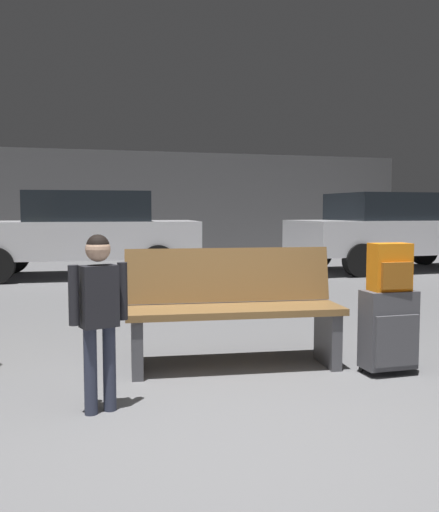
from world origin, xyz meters
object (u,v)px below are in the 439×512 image
(child, at_px, (99,304))
(suitcase, at_px, (389,330))
(parked_car_side, at_px, (394,229))
(bench, at_px, (233,308))
(backpack_bright, at_px, (390,268))
(parked_car_far, at_px, (83,231))

(child, bearing_deg, suitcase, 6.23)
(child, xyz_separation_m, parked_car_side, (6.09, 6.38, 0.17))
(bench, distance_m, child, 1.27)
(backpack_bright, bearing_deg, child, -173.78)
(child, distance_m, parked_car_side, 8.82)
(suitcase, bearing_deg, backpack_bright, -119.92)
(bench, relative_size, parked_car_side, 0.40)
(parked_car_far, bearing_deg, bench, -82.01)
(bench, relative_size, child, 1.58)
(backpack_bright, bearing_deg, suitcase, 60.08)
(child, relative_size, parked_car_side, 0.25)
(suitcase, relative_size, parked_car_far, 0.14)
(suitcase, bearing_deg, child, -173.77)
(bench, bearing_deg, parked_car_far, 97.99)
(backpack_bright, distance_m, child, 2.06)
(parked_car_far, relative_size, parked_car_side, 1.01)
(suitcase, relative_size, backpack_bright, 1.78)
(child, bearing_deg, bench, 34.67)
(suitcase, height_order, parked_car_side, parked_car_side)
(suitcase, distance_m, child, 2.09)
(bench, distance_m, parked_car_side, 7.60)
(backpack_bright, xyz_separation_m, parked_car_far, (-1.90, 6.74, 0.03))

